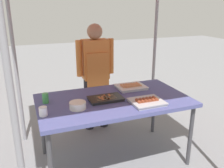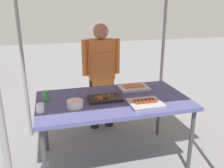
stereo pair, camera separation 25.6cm
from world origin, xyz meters
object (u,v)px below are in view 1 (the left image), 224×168
at_px(tray_grilled_sausages, 147,102).
at_px(drink_cup_by_wok, 45,98).
at_px(stall_table, 114,103).
at_px(tray_meat_skewers, 106,99).
at_px(tray_pork_links, 131,87).
at_px(vendor_woman, 96,70).
at_px(condiment_bowl, 78,105).
at_px(drink_cup_near_edge, 43,111).

relative_size(tray_grilled_sausages, drink_cup_by_wok, 3.18).
relative_size(stall_table, drink_cup_by_wok, 15.48).
relative_size(tray_meat_skewers, tray_pork_links, 1.05).
relative_size(stall_table, tray_pork_links, 4.68).
bearing_deg(tray_grilled_sausages, vendor_woman, 102.03).
xyz_separation_m(stall_table, vendor_woman, (0.05, 0.80, 0.17)).
height_order(stall_table, tray_pork_links, tray_pork_links).
xyz_separation_m(condiment_bowl, vendor_woman, (0.46, 0.91, 0.08)).
xyz_separation_m(tray_grilled_sausages, drink_cup_near_edge, (-1.01, 0.08, 0.02)).
bearing_deg(tray_grilled_sausages, condiment_bowl, 169.47).
height_order(stall_table, drink_cup_near_edge, drink_cup_near_edge).
bearing_deg(tray_pork_links, condiment_bowl, -154.14).
distance_m(tray_grilled_sausages, drink_cup_near_edge, 1.02).
bearing_deg(tray_pork_links, drink_cup_by_wok, -174.36).
bearing_deg(stall_table, tray_grilled_sausages, -42.11).
xyz_separation_m(tray_grilled_sausages, drink_cup_by_wok, (-0.96, 0.38, 0.03)).
relative_size(tray_pork_links, drink_cup_near_edge, 4.04).
height_order(tray_meat_skewers, tray_pork_links, tray_pork_links).
bearing_deg(condiment_bowl, tray_grilled_sausages, -10.53).
distance_m(drink_cup_by_wok, vendor_woman, 0.99).
relative_size(stall_table, tray_meat_skewers, 4.48).
relative_size(tray_grilled_sausages, tray_meat_skewers, 0.92).
height_order(stall_table, tray_meat_skewers, tray_meat_skewers).
height_order(tray_meat_skewers, drink_cup_near_edge, drink_cup_near_edge).
bearing_deg(tray_pork_links, stall_table, -142.68).
distance_m(stall_table, tray_pork_links, 0.40).
relative_size(tray_pork_links, vendor_woman, 0.23).
height_order(drink_cup_near_edge, drink_cup_by_wok, drink_cup_by_wok).
distance_m(tray_meat_skewers, drink_cup_near_edge, 0.67).
bearing_deg(drink_cup_near_edge, tray_pork_links, 20.61).
relative_size(stall_table, vendor_woman, 1.08).
bearing_deg(condiment_bowl, drink_cup_by_wok, 137.00).
relative_size(tray_grilled_sausages, condiment_bowl, 2.03).
relative_size(tray_pork_links, drink_cup_by_wok, 3.31).
distance_m(stall_table, vendor_woman, 0.81).
height_order(tray_meat_skewers, drink_cup_by_wok, drink_cup_by_wok).
bearing_deg(tray_grilled_sausages, tray_pork_links, 84.44).
distance_m(tray_grilled_sausages, vendor_woman, 1.07).
relative_size(tray_meat_skewers, drink_cup_by_wok, 3.46).
bearing_deg(tray_meat_skewers, stall_table, 5.52).
bearing_deg(tray_grilled_sausages, stall_table, 137.89).
xyz_separation_m(tray_grilled_sausages, tray_pork_links, (0.05, 0.48, 0.00)).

